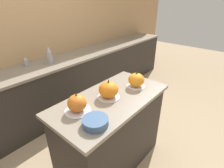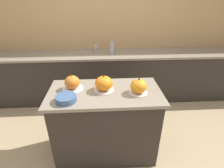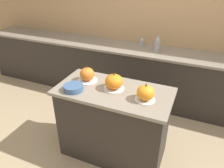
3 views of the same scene
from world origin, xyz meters
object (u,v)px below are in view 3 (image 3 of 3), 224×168
Objects in this scene: pumpkin_cake_left at (87,75)px; pumpkin_cake_center at (114,82)px; bottle_tall at (158,44)px; pumpkin_cake_right at (146,93)px; bottle_short at (142,42)px; mixing_bowl at (73,88)px.

pumpkin_cake_center is (0.35, -0.05, 0.01)m from pumpkin_cake_left.
pumpkin_cake_left is at bearing -112.54° from bottle_tall.
pumpkin_cake_center reaches higher than pumpkin_cake_right.
pumpkin_cake_center is 1.44m from bottle_short.
pumpkin_cake_center is 0.37m from pumpkin_cake_right.
pumpkin_cake_right is 0.99× the size of mixing_bowl.
pumpkin_cake_center is 1.10× the size of pumpkin_cake_right.
pumpkin_cake_center is at bearing -97.37° from bottle_tall.
pumpkin_cake_center is 1.29m from bottle_tall.
bottle_short is 1.65m from mixing_bowl.
pumpkin_cake_left is at bearing 171.91° from pumpkin_cake_center.
bottle_tall is (-0.20, 1.36, 0.05)m from pumpkin_cake_right.
bottle_short reaches higher than mixing_bowl.
bottle_tall reaches higher than bottle_short.
bottle_short is (-0.12, 1.44, -0.01)m from pumpkin_cake_center.
pumpkin_cake_right is (0.71, -0.13, 0.00)m from pumpkin_cake_left.
bottle_tall is (0.51, 1.23, 0.05)m from pumpkin_cake_left.
pumpkin_cake_left is 1.41m from bottle_short.
mixing_bowl is (-0.38, -0.20, -0.05)m from pumpkin_cake_center.
bottle_tall is at bearing 98.17° from pumpkin_cake_right.
bottle_short is at bearing 80.65° from pumpkin_cake_left.
pumpkin_cake_center reaches higher than mixing_bowl.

